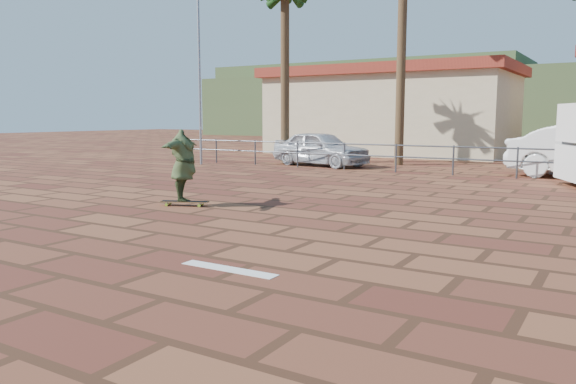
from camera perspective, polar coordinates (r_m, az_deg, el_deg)
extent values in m
plane|color=brown|center=(8.61, -4.90, -5.36)|extent=(120.00, 120.00, 0.00)
cube|color=white|center=(7.28, -6.04, -7.79)|extent=(1.40, 0.22, 0.01)
cylinder|color=#47494F|center=(25.34, -10.84, 4.26)|extent=(0.06, 0.06, 1.00)
cylinder|color=#47494F|center=(24.05, -7.29, 4.16)|extent=(0.06, 0.06, 1.00)
cylinder|color=#47494F|center=(22.86, -3.35, 4.03)|extent=(0.06, 0.06, 1.00)
cylinder|color=#47494F|center=(21.78, 0.99, 3.86)|extent=(0.06, 0.06, 1.00)
cylinder|color=#47494F|center=(20.85, 5.75, 3.65)|extent=(0.06, 0.06, 1.00)
cylinder|color=#47494F|center=(20.07, 10.91, 3.40)|extent=(0.06, 0.06, 1.00)
cylinder|color=#47494F|center=(19.46, 16.44, 3.10)|extent=(0.06, 0.06, 1.00)
cylinder|color=#47494F|center=(19.05, 22.27, 2.75)|extent=(0.06, 0.06, 1.00)
cylinder|color=#47494F|center=(19.44, 16.49, 4.42)|extent=(24.00, 0.05, 0.05)
cylinder|color=#47494F|center=(19.46, 16.45, 3.25)|extent=(24.00, 0.05, 0.05)
cylinder|color=gray|center=(23.32, -9.00, 12.63)|extent=(0.10, 0.10, 8.00)
cylinder|color=brown|center=(23.85, -0.31, 11.40)|extent=(0.36, 0.36, 7.00)
cylinder|color=brown|center=(23.28, 11.43, 12.83)|extent=(0.36, 0.36, 8.20)
cube|color=beige|center=(30.79, 10.52, 7.63)|extent=(12.00, 7.00, 4.00)
cube|color=maroon|center=(30.87, 10.62, 11.81)|extent=(12.60, 7.60, 0.50)
cube|color=#384C28|center=(56.99, 26.57, 7.91)|extent=(70.00, 18.00, 6.00)
cube|color=#384C28|center=(68.35, 8.15, 9.29)|extent=(35.00, 14.00, 8.00)
cube|color=olive|center=(12.48, -10.49, -0.97)|extent=(1.08, 0.63, 0.02)
cube|color=black|center=(12.48, -10.50, -0.93)|extent=(1.04, 0.60, 0.00)
cube|color=silver|center=(12.61, -12.09, -1.06)|extent=(0.12, 0.18, 0.03)
cube|color=silver|center=(12.37, -8.86, -1.15)|extent=(0.12, 0.18, 0.03)
cylinder|color=#8BB827|center=(12.51, -12.26, -1.27)|extent=(0.07, 0.05, 0.07)
cylinder|color=#8BB827|center=(12.71, -11.92, -1.12)|extent=(0.07, 0.05, 0.07)
cylinder|color=#8BB827|center=(12.27, -9.01, -1.36)|extent=(0.07, 0.05, 0.07)
cylinder|color=#8BB827|center=(12.48, -8.72, -1.21)|extent=(0.07, 0.05, 0.07)
imported|color=#3A4B28|center=(12.39, -10.58, 2.68)|extent=(1.25, 1.98, 1.57)
cube|color=black|center=(17.39, 26.98, 4.97)|extent=(0.67, 1.39, 0.58)
imported|color=silver|center=(22.41, 3.34, 4.45)|extent=(4.31, 2.36, 1.39)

